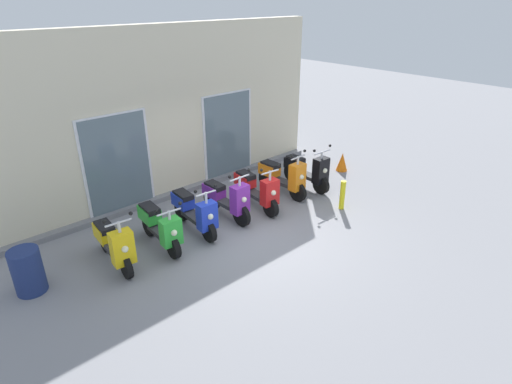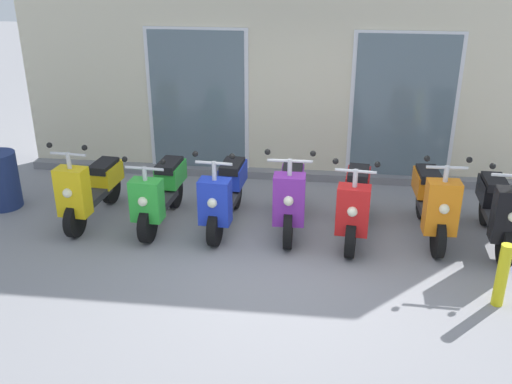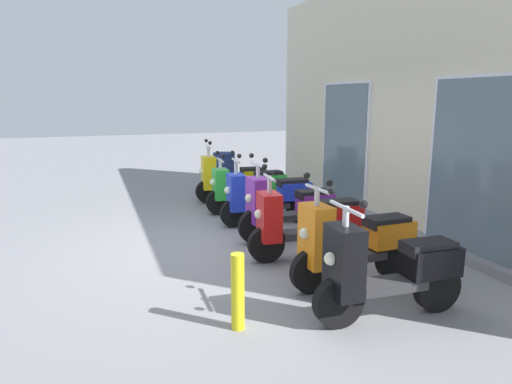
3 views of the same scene
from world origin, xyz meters
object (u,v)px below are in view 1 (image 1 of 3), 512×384
object	(u,v)px
scooter_blue	(194,211)
scooter_purple	(227,198)
scooter_red	(257,190)
scooter_black	(307,170)
curb_bollard	(342,195)
trash_bin	(28,271)
scooter_green	(160,226)
scooter_yellow	(114,243)
scooter_orange	(283,176)
traffic_cone	(342,162)

from	to	relation	value
scooter_blue	scooter_purple	size ratio (longest dim) A/B	1.01
scooter_red	scooter_black	bearing A→B (deg)	-0.43
curb_bollard	trash_bin	world-z (taller)	trash_bin
scooter_green	scooter_yellow	bearing A→B (deg)	179.74
scooter_purple	scooter_black	bearing A→B (deg)	-2.43
scooter_yellow	trash_bin	bearing A→B (deg)	170.29
scooter_purple	scooter_orange	xyz separation A→B (m)	(1.77, -0.00, 0.02)
scooter_black	traffic_cone	world-z (taller)	scooter_black
scooter_black	curb_bollard	distance (m)	1.38
scooter_green	scooter_red	distance (m)	2.52
trash_bin	scooter_orange	bearing A→B (deg)	-2.13
scooter_orange	traffic_cone	distance (m)	2.39
scooter_blue	scooter_red	size ratio (longest dim) A/B	1.00
scooter_yellow	scooter_purple	size ratio (longest dim) A/B	0.98
scooter_orange	curb_bollard	size ratio (longest dim) A/B	2.20
scooter_purple	scooter_orange	bearing A→B (deg)	-0.10
scooter_green	scooter_red	bearing A→B (deg)	-1.44
scooter_blue	scooter_black	bearing A→B (deg)	-1.97
scooter_green	traffic_cone	distance (m)	5.86
scooter_green	trash_bin	size ratio (longest dim) A/B	1.88
scooter_green	traffic_cone	xyz separation A→B (m)	(5.85, 0.02, -0.19)
scooter_orange	curb_bollard	world-z (taller)	scooter_orange
traffic_cone	scooter_blue	bearing A→B (deg)	179.73
scooter_orange	scooter_red	bearing A→B (deg)	-174.51
curb_bollard	scooter_yellow	bearing A→B (deg)	163.77
scooter_yellow	curb_bollard	distance (m)	5.11
scooter_blue	scooter_purple	distance (m)	0.86
scooter_blue	scooter_black	size ratio (longest dim) A/B	1.02
traffic_cone	curb_bollard	world-z (taller)	curb_bollard
curb_bollard	trash_bin	distance (m)	6.53
scooter_yellow	trash_bin	world-z (taller)	scooter_yellow
scooter_red	curb_bollard	xyz separation A→B (m)	(1.44, -1.36, -0.12)
scooter_black	trash_bin	distance (m)	6.62
scooter_blue	trash_bin	xyz separation A→B (m)	(-3.21, 0.21, -0.06)
scooter_yellow	curb_bollard	xyz separation A→B (m)	(4.91, -1.43, -0.11)
trash_bin	scooter_green	bearing A→B (deg)	-5.95
scooter_yellow	curb_bollard	size ratio (longest dim) A/B	2.16
scooter_yellow	trash_bin	xyz separation A→B (m)	(-1.41, 0.24, -0.06)
scooter_blue	scooter_black	xyz separation A→B (m)	(3.40, -0.12, 0.01)
scooter_orange	curb_bollard	xyz separation A→B (m)	(0.48, -1.45, -0.15)
scooter_black	trash_bin	xyz separation A→B (m)	(-6.61, 0.32, -0.08)
scooter_blue	traffic_cone	size ratio (longest dim) A/B	3.00
scooter_purple	trash_bin	distance (m)	4.07
scooter_yellow	scooter_purple	xyz separation A→B (m)	(2.65, 0.03, 0.02)
scooter_purple	scooter_red	bearing A→B (deg)	-6.68
trash_bin	scooter_yellow	bearing A→B (deg)	-9.71
scooter_yellow	scooter_green	size ratio (longest dim) A/B	1.01
scooter_yellow	scooter_red	size ratio (longest dim) A/B	0.97
scooter_black	trash_bin	world-z (taller)	scooter_black
scooter_orange	traffic_cone	world-z (taller)	scooter_orange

